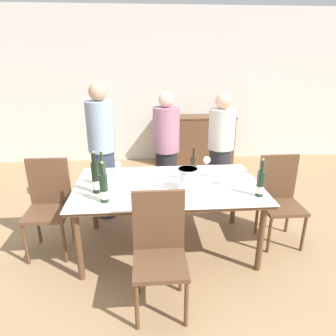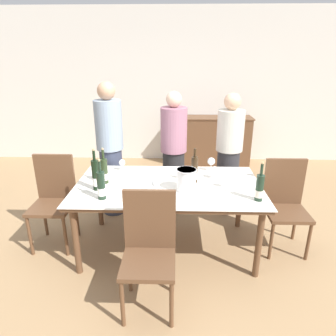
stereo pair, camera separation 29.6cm
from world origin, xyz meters
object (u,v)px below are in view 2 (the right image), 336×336
(wine_bottle_2, at_px, (260,188))
(wine_glass_0, at_px, (211,162))
(sideboard_cabinet, at_px, (211,140))
(chair_near_front, at_px, (149,244))
(wine_bottle_0, at_px, (96,176))
(dining_table, at_px, (168,190))
(wine_glass_1, at_px, (122,163))
(chair_right_end, at_px, (285,200))
(wine_bottle_1, at_px, (104,172))
(wine_glass_2, at_px, (156,184))
(wine_bottle_3, at_px, (101,186))
(ice_bucket, at_px, (186,179))
(chair_left_end, at_px, (54,195))
(wine_glass_4, at_px, (228,178))
(wine_bottle_4, at_px, (194,170))
(person_host, at_px, (110,151))
(wine_glass_3, at_px, (215,171))
(person_guest_right, at_px, (229,156))
(person_guest_left, at_px, (174,154))

(wine_bottle_2, bearing_deg, wine_glass_0, 115.74)
(sideboard_cabinet, xyz_separation_m, chair_near_front, (-0.87, -3.54, 0.10))
(wine_bottle_0, height_order, wine_bottle_2, wine_bottle_0)
(dining_table, distance_m, wine_glass_0, 0.65)
(wine_glass_1, relative_size, chair_right_end, 0.13)
(wine_bottle_1, distance_m, wine_glass_2, 0.60)
(wine_bottle_1, bearing_deg, wine_bottle_3, -81.20)
(dining_table, bearing_deg, wine_glass_1, 143.49)
(ice_bucket, relative_size, wine_glass_2, 1.42)
(wine_glass_0, bearing_deg, chair_left_end, -169.61)
(wine_glass_4, bearing_deg, wine_bottle_2, -48.07)
(wine_bottle_4, distance_m, person_host, 1.23)
(chair_near_front, distance_m, person_host, 1.68)
(wine_glass_2, height_order, person_host, person_host)
(wine_glass_0, distance_m, chair_near_front, 1.34)
(wine_bottle_2, height_order, chair_left_end, wine_bottle_2)
(wine_bottle_1, height_order, wine_glass_2, wine_bottle_1)
(wine_glass_2, relative_size, wine_glass_3, 1.17)
(ice_bucket, relative_size, wine_bottle_4, 0.60)
(person_guest_right, bearing_deg, person_host, -177.19)
(wine_glass_3, xyz_separation_m, person_host, (-1.23, 0.59, 0.02))
(wine_bottle_4, relative_size, chair_near_front, 0.37)
(wine_bottle_0, distance_m, wine_bottle_3, 0.22)
(ice_bucket, bearing_deg, chair_right_end, 12.02)
(wine_glass_3, distance_m, wine_glass_4, 0.26)
(chair_left_end, xyz_separation_m, chair_near_front, (1.10, -0.85, -0.01))
(wine_glass_3, height_order, chair_left_end, chair_left_end)
(chair_left_end, distance_m, person_guest_right, 2.12)
(wine_glass_4, bearing_deg, person_guest_left, 120.15)
(person_host, bearing_deg, wine_bottle_2, -35.05)
(wine_glass_0, relative_size, person_host, 0.09)
(sideboard_cabinet, bearing_deg, wine_bottle_2, -88.42)
(wine_glass_4, distance_m, chair_right_end, 0.73)
(ice_bucket, relative_size, chair_near_front, 0.22)
(wine_bottle_4, height_order, person_guest_right, person_guest_right)
(ice_bucket, bearing_deg, person_guest_left, 97.54)
(chair_left_end, bearing_deg, chair_right_end, 0.04)
(person_guest_right, bearing_deg, sideboard_cabinet, 90.11)
(wine_glass_4, distance_m, person_guest_left, 1.08)
(dining_table, bearing_deg, wine_bottle_0, -168.94)
(ice_bucket, height_order, wine_bottle_4, wine_bottle_4)
(wine_bottle_4, xyz_separation_m, person_guest_left, (-0.22, 0.80, -0.08))
(dining_table, relative_size, chair_right_end, 1.95)
(wine_bottle_3, bearing_deg, person_guest_left, 62.13)
(wine_bottle_4, relative_size, chair_left_end, 0.37)
(wine_glass_4, xyz_separation_m, person_guest_right, (0.16, 0.91, -0.07))
(person_guest_left, distance_m, person_guest_right, 0.70)
(wine_glass_4, bearing_deg, wine_bottle_4, 157.27)
(ice_bucket, bearing_deg, person_host, 135.48)
(sideboard_cabinet, bearing_deg, person_host, -126.51)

